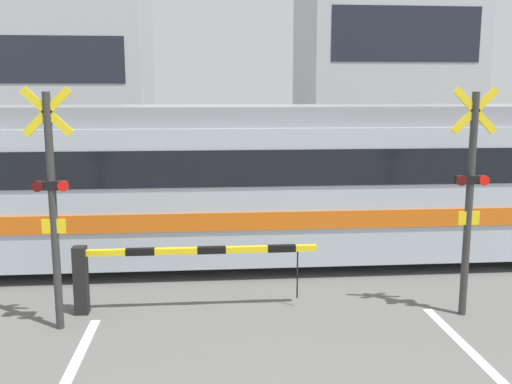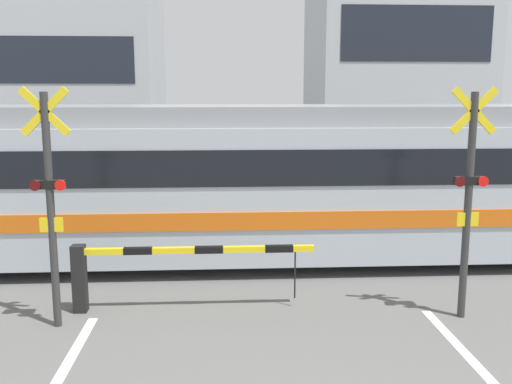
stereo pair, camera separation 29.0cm
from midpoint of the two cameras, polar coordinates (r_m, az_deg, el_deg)
rail_track_near at (r=11.04m, az=0.55°, el=-7.38°), size 50.00×0.10×0.08m
rail_track_far at (r=12.42m, az=0.10°, el=-5.42°), size 50.00×0.10×0.08m
commuter_train at (r=11.37m, az=-1.93°, el=1.44°), size 18.42×3.05×3.07m
crossing_barrier_near at (r=8.91m, az=-10.42°, el=-7.11°), size 3.69×0.20×1.05m
crossing_barrier_far at (r=14.56m, az=6.79°, el=-0.38°), size 3.69×0.20×1.05m
crossing_signal_left at (r=8.36m, az=-18.97°, el=-0.54°), size 0.68×0.15×3.41m
crossing_signal_right at (r=8.85m, az=21.39°, el=-0.13°), size 0.68×0.15×3.41m
building_left_of_street at (r=24.15m, az=-17.20°, el=11.18°), size 6.49×5.62×8.09m
building_right_of_street at (r=24.57m, az=13.93°, el=13.35°), size 6.57×5.62×9.84m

